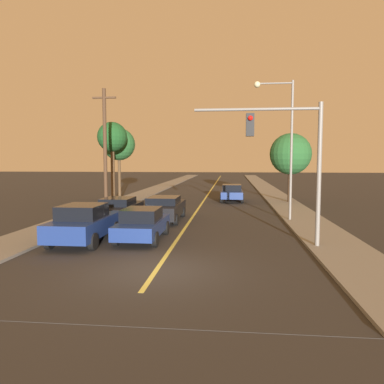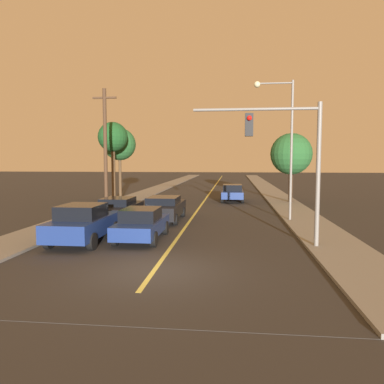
{
  "view_description": "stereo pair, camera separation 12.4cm",
  "coord_description": "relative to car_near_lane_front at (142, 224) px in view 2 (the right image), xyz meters",
  "views": [
    {
      "loc": [
        2.36,
        -11.47,
        3.52
      ],
      "look_at": [
        0.0,
        11.1,
        1.6
      ],
      "focal_mm": 35.0,
      "sensor_mm": 36.0,
      "label": 1
    },
    {
      "loc": [
        2.49,
        -11.45,
        3.52
      ],
      "look_at": [
        0.0,
        11.1,
        1.6
      ],
      "focal_mm": 35.0,
      "sensor_mm": 36.0,
      "label": 2
    }
  ],
  "objects": [
    {
      "name": "car_near_lane_second",
      "position": [
        0.0,
        5.41,
        0.02
      ],
      "size": [
        2.05,
        4.95,
        1.42
      ],
      "color": "black",
      "rests_on": "ground"
    },
    {
      "name": "tree_left_near",
      "position": [
        -5.78,
        13.81,
        4.61
      ],
      "size": [
        2.42,
        2.42,
        6.52
      ],
      "color": "#4C3823",
      "rests_on": "ground"
    },
    {
      "name": "car_outer_lane_second",
      "position": [
        -2.38,
        4.29,
        0.05
      ],
      "size": [
        1.92,
        4.52,
        1.45
      ],
      "color": "black",
      "rests_on": "ground"
    },
    {
      "name": "sidewalk_left",
      "position": [
        -5.15,
        31.45,
        -0.67
      ],
      "size": [
        2.5,
        80.0,
        0.12
      ],
      "color": "gray",
      "rests_on": "ground"
    },
    {
      "name": "ground_plane",
      "position": [
        1.52,
        -4.55,
        -0.73
      ],
      "size": [
        200.0,
        200.0,
        0.0
      ],
      "primitive_type": "plane",
      "color": "#2D2B28"
    },
    {
      "name": "traffic_signal_mast",
      "position": [
        6.12,
        -0.82,
        3.28
      ],
      "size": [
        5.03,
        0.42,
        5.67
      ],
      "color": "slate",
      "rests_on": "ground"
    },
    {
      "name": "car_outer_lane_front",
      "position": [
        -2.38,
        -0.73,
        0.11
      ],
      "size": [
        2.02,
        4.43,
        1.65
      ],
      "color": "navy",
      "rests_on": "ground"
    },
    {
      "name": "tree_left_far",
      "position": [
        -6.02,
        16.4,
        4.18
      ],
      "size": [
        2.84,
        2.84,
        6.24
      ],
      "color": "#4C3823",
      "rests_on": "ground"
    },
    {
      "name": "streetlamp_right",
      "position": [
        6.78,
        5.86,
        4.42
      ],
      "size": [
        2.23,
        0.36,
        7.89
      ],
      "color": "slate",
      "rests_on": "ground"
    },
    {
      "name": "road_surface",
      "position": [
        1.52,
        31.45,
        -0.73
      ],
      "size": [
        10.83,
        80.0,
        0.01
      ],
      "color": "#2D2B28",
      "rests_on": "ground"
    },
    {
      "name": "car_far_oncoming",
      "position": [
        3.95,
        16.23,
        0.03
      ],
      "size": [
        1.92,
        4.32,
        1.44
      ],
      "rotation": [
        0.0,
        0.0,
        3.14
      ],
      "color": "navy",
      "rests_on": "ground"
    },
    {
      "name": "sidewalk_right",
      "position": [
        8.18,
        31.45,
        -0.67
      ],
      "size": [
        2.5,
        80.0,
        0.12
      ],
      "color": "gray",
      "rests_on": "ground"
    },
    {
      "name": "utility_pole_left",
      "position": [
        -4.5,
        8.31,
        3.62
      ],
      "size": [
        1.6,
        0.24,
        8.13
      ],
      "color": "#422D1E",
      "rests_on": "ground"
    },
    {
      "name": "tree_right_near",
      "position": [
        8.69,
        15.3,
        3.3
      ],
      "size": [
        3.37,
        3.37,
        5.61
      ],
      "color": "#3D2B1C",
      "rests_on": "ground"
    },
    {
      "name": "car_near_lane_front",
      "position": [
        0.0,
        0.0,
        0.0
      ],
      "size": [
        1.86,
        4.21,
        1.43
      ],
      "color": "navy",
      "rests_on": "ground"
    }
  ]
}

